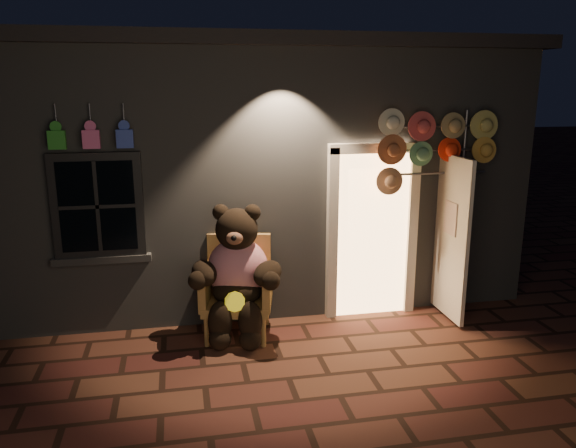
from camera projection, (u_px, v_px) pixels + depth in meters
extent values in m
plane|color=#563120|center=(289.00, 378.00, 5.64)|extent=(60.00, 60.00, 0.00)
cube|color=slate|center=(241.00, 162.00, 9.05)|extent=(7.00, 5.00, 3.30)
cube|color=black|center=(238.00, 50.00, 8.63)|extent=(7.30, 5.30, 0.16)
cube|color=black|center=(98.00, 206.00, 6.30)|extent=(1.00, 0.10, 1.20)
cube|color=black|center=(98.00, 206.00, 6.27)|extent=(0.82, 0.06, 1.02)
cube|color=slate|center=(102.00, 259.00, 6.45)|extent=(1.10, 0.14, 0.08)
cube|color=#FFBC72|center=(371.00, 234.00, 7.05)|extent=(0.92, 0.10, 2.10)
cube|color=beige|center=(332.00, 237.00, 6.91)|extent=(0.12, 0.12, 2.20)
cube|color=beige|center=(411.00, 232.00, 7.11)|extent=(0.12, 0.12, 2.20)
cube|color=beige|center=(375.00, 148.00, 6.75)|extent=(1.16, 0.12, 0.12)
cube|color=beige|center=(452.00, 238.00, 6.86)|extent=(0.05, 0.80, 2.00)
cube|color=#298825|center=(57.00, 140.00, 5.98)|extent=(0.18, 0.07, 0.20)
cylinder|color=#59595E|center=(56.00, 116.00, 5.97)|extent=(0.02, 0.02, 0.25)
cube|color=#DC5A92|center=(91.00, 139.00, 6.04)|extent=(0.18, 0.07, 0.20)
cylinder|color=#59595E|center=(90.00, 115.00, 6.04)|extent=(0.02, 0.02, 0.25)
cube|color=#2D419F|center=(125.00, 139.00, 6.11)|extent=(0.18, 0.07, 0.20)
cylinder|color=#59595E|center=(124.00, 115.00, 6.10)|extent=(0.02, 0.02, 0.25)
cube|color=#AE7943|center=(237.00, 303.00, 6.53)|extent=(0.88, 0.84, 0.11)
cube|color=#AE7943|center=(239.00, 264.00, 6.75)|extent=(0.75, 0.24, 0.75)
cube|color=#AE7943|center=(206.00, 286.00, 6.47)|extent=(0.22, 0.65, 0.43)
cube|color=#AE7943|center=(267.00, 287.00, 6.45)|extent=(0.22, 0.65, 0.43)
cylinder|color=#AE7943|center=(206.00, 332.00, 6.30)|extent=(0.05, 0.05, 0.34)
cylinder|color=#AE7943|center=(264.00, 332.00, 6.29)|extent=(0.05, 0.05, 0.34)
cylinder|color=#AE7943|center=(214.00, 311.00, 6.88)|extent=(0.05, 0.05, 0.34)
cylinder|color=#AE7943|center=(267.00, 311.00, 6.87)|extent=(0.05, 0.05, 0.34)
ellipsoid|color=red|center=(238.00, 269.00, 6.49)|extent=(0.81, 0.71, 0.75)
ellipsoid|color=black|center=(238.00, 290.00, 6.46)|extent=(0.68, 0.61, 0.35)
sphere|color=black|center=(237.00, 229.00, 6.32)|extent=(0.57, 0.57, 0.48)
sphere|color=black|center=(221.00, 212.00, 6.30)|extent=(0.19, 0.19, 0.19)
sphere|color=black|center=(252.00, 212.00, 6.30)|extent=(0.19, 0.19, 0.19)
ellipsoid|color=brown|center=(235.00, 238.00, 6.11)|extent=(0.21, 0.17, 0.15)
ellipsoid|color=black|center=(204.00, 273.00, 6.26)|extent=(0.34, 0.52, 0.27)
ellipsoid|color=black|center=(268.00, 273.00, 6.25)|extent=(0.49, 0.56, 0.27)
ellipsoid|color=black|center=(220.00, 321.00, 6.22)|extent=(0.27, 0.27, 0.46)
ellipsoid|color=black|center=(250.00, 321.00, 6.21)|extent=(0.27, 0.27, 0.46)
sphere|color=black|center=(220.00, 339.00, 6.20)|extent=(0.25, 0.25, 0.25)
sphere|color=black|center=(250.00, 339.00, 6.20)|extent=(0.25, 0.25, 0.25)
cylinder|color=yellow|center=(235.00, 302.00, 6.16)|extent=(0.24, 0.14, 0.22)
cylinder|color=#59595E|center=(459.00, 213.00, 7.11)|extent=(0.04, 0.04, 2.58)
cylinder|color=#59595E|center=(445.00, 126.00, 6.77)|extent=(1.14, 0.03, 0.03)
cylinder|color=#59595E|center=(444.00, 150.00, 6.84)|extent=(1.14, 0.03, 0.03)
cylinder|color=#59595E|center=(442.00, 173.00, 6.91)|extent=(1.14, 0.03, 0.03)
cylinder|color=beige|center=(393.00, 123.00, 6.57)|extent=(0.32, 0.11, 0.33)
cylinder|color=#D14746|center=(424.00, 123.00, 6.61)|extent=(0.32, 0.11, 0.33)
cylinder|color=#9E8755|center=(455.00, 123.00, 6.66)|extent=(0.32, 0.11, 0.33)
cylinder|color=#CDC05F|center=(482.00, 122.00, 6.79)|extent=(0.32, 0.11, 0.33)
cylinder|color=#AF5E35|center=(392.00, 152.00, 6.62)|extent=(0.32, 0.11, 0.33)
cylinder|color=#5F9B68|center=(424.00, 152.00, 6.67)|extent=(0.32, 0.11, 0.33)
cylinder|color=#FF3113|center=(451.00, 150.00, 6.80)|extent=(0.32, 0.11, 0.33)
cylinder|color=gold|center=(481.00, 150.00, 6.84)|extent=(0.32, 0.11, 0.33)
cylinder|color=tan|center=(392.00, 180.00, 6.68)|extent=(0.32, 0.11, 0.33)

